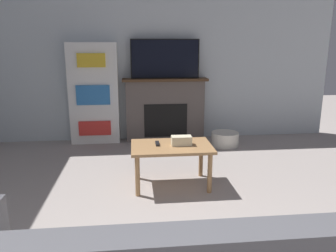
{
  "coord_description": "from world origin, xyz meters",
  "views": [
    {
      "loc": [
        -0.26,
        -0.73,
        1.53
      ],
      "look_at": [
        0.11,
        2.78,
        0.66
      ],
      "focal_mm": 35.0,
      "sensor_mm": 36.0,
      "label": 1
    }
  ],
  "objects_px": {
    "fireplace": "(165,109)",
    "storage_basket": "(225,139)",
    "bookshelf": "(94,94)",
    "tv": "(165,59)",
    "coffee_table": "(172,151)"
  },
  "relations": [
    {
      "from": "fireplace",
      "to": "storage_basket",
      "type": "relative_size",
      "value": 3.23
    },
    {
      "from": "fireplace",
      "to": "bookshelf",
      "type": "relative_size",
      "value": 0.87
    },
    {
      "from": "tv",
      "to": "fireplace",
      "type": "bearing_deg",
      "value": 90.0
    },
    {
      "from": "fireplace",
      "to": "tv",
      "type": "height_order",
      "value": "tv"
    },
    {
      "from": "bookshelf",
      "to": "coffee_table",
      "type": "bearing_deg",
      "value": -60.76
    },
    {
      "from": "tv",
      "to": "bookshelf",
      "type": "xyz_separation_m",
      "value": [
        -1.13,
        -0.0,
        -0.54
      ]
    },
    {
      "from": "tv",
      "to": "storage_basket",
      "type": "distance_m",
      "value": 1.58
    },
    {
      "from": "tv",
      "to": "bookshelf",
      "type": "bearing_deg",
      "value": -179.89
    },
    {
      "from": "bookshelf",
      "to": "storage_basket",
      "type": "distance_m",
      "value": 2.18
    },
    {
      "from": "fireplace",
      "to": "storage_basket",
      "type": "xyz_separation_m",
      "value": [
        0.9,
        -0.44,
        -0.41
      ]
    },
    {
      "from": "storage_basket",
      "to": "bookshelf",
      "type": "bearing_deg",
      "value": 168.46
    },
    {
      "from": "fireplace",
      "to": "coffee_table",
      "type": "distance_m",
      "value": 1.86
    },
    {
      "from": "fireplace",
      "to": "coffee_table",
      "type": "xyz_separation_m",
      "value": [
        -0.11,
        -1.85,
        -0.11
      ]
    },
    {
      "from": "bookshelf",
      "to": "storage_basket",
      "type": "bearing_deg",
      "value": -11.54
    },
    {
      "from": "tv",
      "to": "storage_basket",
      "type": "height_order",
      "value": "tv"
    }
  ]
}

